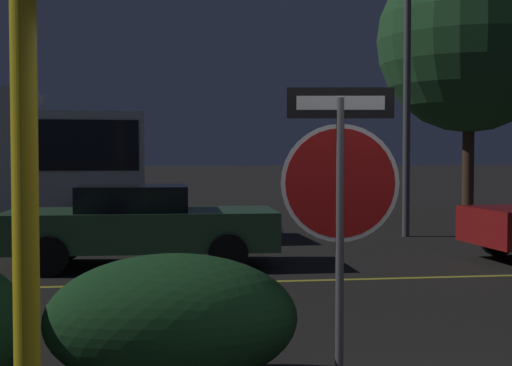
% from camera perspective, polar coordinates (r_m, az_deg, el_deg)
% --- Properties ---
extents(road_center_stripe, '(38.27, 0.12, 0.01)m').
position_cam_1_polar(road_center_stripe, '(10.07, -1.56, -7.94)').
color(road_center_stripe, gold).
rests_on(road_center_stripe, ground_plane).
extents(stop_sign, '(0.84, 0.14, 2.26)m').
position_cam_1_polar(stop_sign, '(5.15, 6.74, -0.12)').
color(stop_sign, '#4C4C51').
rests_on(stop_sign, ground_plane).
extents(yellow_pole_left, '(0.13, 0.13, 3.38)m').
position_cam_1_polar(yellow_pole_left, '(3.65, -18.00, 0.80)').
color(yellow_pole_left, yellow).
rests_on(yellow_pole_left, ground_plane).
extents(hedge_bush_2, '(1.95, 1.18, 1.03)m').
position_cam_1_polar(hedge_bush_2, '(5.59, -6.73, -10.86)').
color(hedge_bush_2, '#19421E').
rests_on(hedge_bush_2, ground_plane).
extents(passing_car_2, '(4.40, 1.96, 1.30)m').
position_cam_1_polar(passing_car_2, '(11.57, -9.21, -3.29)').
color(passing_car_2, '#335B38').
rests_on(passing_car_2, ground_plane).
extents(delivery_truck, '(5.87, 2.69, 3.12)m').
position_cam_1_polar(delivery_truck, '(15.66, -19.42, 1.76)').
color(delivery_truck, silver).
rests_on(delivery_truck, ground_plane).
extents(street_lamp, '(0.49, 0.49, 6.00)m').
position_cam_1_polar(street_lamp, '(16.15, 12.01, 10.54)').
color(street_lamp, '#4C4C51').
rests_on(street_lamp, ground_plane).
extents(tree_0, '(5.08, 5.08, 7.50)m').
position_cam_1_polar(tree_0, '(20.91, 16.71, 10.84)').
color(tree_0, '#422D1E').
rests_on(tree_0, ground_plane).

